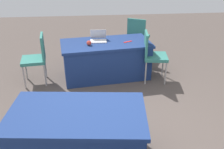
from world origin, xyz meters
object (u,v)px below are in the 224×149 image
(table_mid_right, at_px, (78,137))
(yarn_ball, at_px, (89,43))
(chair_back_row, at_px, (152,53))
(laptop_silver, at_px, (98,39))
(table_foreground, at_px, (106,59))
(chair_tucked_left, at_px, (138,35))
(chair_by_pillar, at_px, (37,56))
(scissors_red, at_px, (128,42))

(table_mid_right, bearing_deg, yarn_ball, -94.53)
(chair_back_row, bearing_deg, laptop_silver, -102.51)
(table_foreground, distance_m, chair_back_row, 0.93)
(table_mid_right, relative_size, chair_back_row, 1.70)
(chair_tucked_left, bearing_deg, table_mid_right, -84.26)
(chair_tucked_left, relative_size, chair_by_pillar, 1.02)
(chair_tucked_left, distance_m, laptop_silver, 1.22)
(table_mid_right, bearing_deg, chair_by_pillar, -69.27)
(table_foreground, xyz_separation_m, laptop_silver, (0.14, -0.11, 0.40))
(table_foreground, relative_size, table_mid_right, 1.11)
(chair_tucked_left, bearing_deg, laptop_silver, -113.14)
(laptop_silver, distance_m, scissors_red, 0.59)
(table_foreground, relative_size, yarn_ball, 19.83)
(chair_tucked_left, bearing_deg, chair_by_pillar, -126.00)
(chair_back_row, xyz_separation_m, laptop_silver, (1.01, -0.37, 0.20))
(table_mid_right, distance_m, scissors_red, 2.51)
(chair_back_row, height_order, yarn_ball, chair_back_row)
(table_mid_right, height_order, scissors_red, scissors_red)
(table_mid_right, distance_m, laptop_silver, 2.48)
(laptop_silver, distance_m, yarn_ball, 0.31)
(laptop_silver, relative_size, scissors_red, 1.83)
(table_foreground, bearing_deg, scissors_red, 178.23)
(chair_tucked_left, height_order, laptop_silver, chair_tucked_left)
(chair_by_pillar, height_order, yarn_ball, chair_by_pillar)
(chair_by_pillar, height_order, chair_back_row, chair_back_row)
(chair_tucked_left, relative_size, scissors_red, 5.41)
(chair_back_row, xyz_separation_m, scissors_red, (0.44, -0.25, 0.16))
(chair_tucked_left, distance_m, scissors_red, 0.97)
(chair_tucked_left, xyz_separation_m, chair_by_pillar, (2.11, 1.03, -0.01))
(table_mid_right, distance_m, chair_tucked_left, 3.45)
(table_mid_right, distance_m, chair_by_pillar, 2.31)
(chair_back_row, bearing_deg, table_mid_right, -25.84)
(chair_by_pillar, relative_size, scissors_red, 5.32)
(table_foreground, height_order, scissors_red, scissors_red)
(table_foreground, bearing_deg, chair_back_row, 163.30)
(table_mid_right, bearing_deg, chair_tucked_left, -112.19)
(chair_tucked_left, relative_size, yarn_ball, 10.57)
(chair_by_pillar, xyz_separation_m, chair_back_row, (-2.18, 0.10, 0.01))
(yarn_ball, xyz_separation_m, scissors_red, (-0.76, -0.12, -0.04))
(chair_back_row, bearing_deg, table_foreground, -98.83)
(table_mid_right, height_order, chair_tucked_left, chair_tucked_left)
(table_mid_right, height_order, yarn_ball, yarn_ball)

